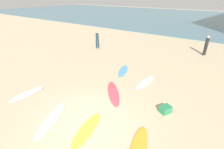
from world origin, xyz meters
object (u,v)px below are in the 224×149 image
Objects in this scene: surfboard_4 at (145,82)px; beachgoer_near at (97,39)px; surfboard_5 at (51,119)px; beach_cooler at (165,109)px; surfboard_6 at (87,129)px; surfboard_2 at (113,93)px; surfboard_0 at (123,71)px; beachgoer_mid at (206,44)px; surfboard_1 at (27,94)px; surfboard_3 at (138,149)px.

beachgoer_near is at bearing 155.35° from surfboard_4.
beach_cooler is (3.82, 3.26, 0.13)m from surfboard_5.
beach_cooler reaches higher than surfboard_6.
surfboard_4 is 1.06× the size of surfboard_6.
surfboard_2 is at bearing -132.91° from surfboard_5.
beachgoer_near reaches higher than surfboard_0.
surfboard_0 is at bearing -85.99° from surfboard_6.
surfboard_5 is 1.46× the size of beachgoer_near.
beachgoer_near reaches higher than surfboard_6.
surfboard_4 is at bearing -106.32° from surfboard_6.
surfboard_0 is 5.90m from surfboard_5.
surfboard_6 is at bearing -89.08° from surfboard_4.
beachgoer_mid is at bearing -113.89° from surfboard_6.
beachgoer_mid is at bearing -141.20° from surfboard_0.
surfboard_3 is at bearing 2.21° from surfboard_1.
surfboard_0 is 0.96× the size of surfboard_6.
surfboard_2 is 1.21× the size of surfboard_6.
beachgoer_near is at bearing 146.43° from beach_cooler.
surfboard_4 is 1.27× the size of beachgoer_mid.
surfboard_4 is (-1.78, 4.48, 0.01)m from surfboard_3.
beach_cooler is at bearing -140.29° from surfboard_6.
beachgoer_mid is at bearing 173.18° from beachgoer_near.
surfboard_6 is (4.37, -0.08, 0.00)m from surfboard_1.
surfboard_0 is 0.79× the size of surfboard_2.
surfboard_0 is at bearing -115.12° from surfboard_5.
surfboard_0 is 2.90m from surfboard_2.
surfboard_4 is 2.73m from beach_cooler.
surfboard_2 reaches higher than surfboard_1.
surfboard_1 is (-2.71, -5.39, -0.01)m from surfboard_0.
surfboard_1 is 14.04m from beachgoer_mid.
surfboard_5 is at bearing -4.54° from surfboard_3.
surfboard_3 is at bearing 106.39° from beachgoer_near.
beachgoer_mid reaches higher than surfboard_0.
surfboard_3 is 12.06m from beachgoer_mid.
surfboard_1 is at bearing -13.85° from surfboard_3.
beachgoer_mid reaches higher than surfboard_4.
surfboard_1 is at bearing 42.74° from surfboard_0.
surfboard_2 is at bearing -109.87° from surfboard_4.
surfboard_5 is at bearing 69.51° from surfboard_0.
surfboard_0 is 1.17× the size of beachgoer_near.
surfboard_5 is 13.44m from beachgoer_mid.
surfboard_0 is 8.04m from beachgoer_mid.
beachgoer_near is at bearing -53.30° from surfboard_0.
surfboard_0 is 6.36m from surfboard_3.
surfboard_6 is (-2.07, -0.33, 0.00)m from surfboard_3.
beachgoer_near is (-6.51, 8.59, 0.89)m from surfboard_6.
surfboard_2 is 1.09× the size of surfboard_3.
surfboard_0 is 6.03m from surfboard_1.
surfboard_2 is 1.14× the size of surfboard_4.
surfboard_4 is 4.53× the size of beach_cooler.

